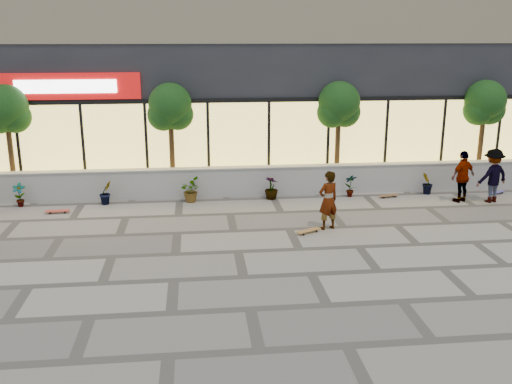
{
  "coord_description": "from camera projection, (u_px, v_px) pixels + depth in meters",
  "views": [
    {
      "loc": [
        -2.68,
        -12.36,
        5.54
      ],
      "look_at": [
        -1.03,
        2.77,
        1.3
      ],
      "focal_mm": 40.0,
      "sensor_mm": 36.0,
      "label": 1
    }
  ],
  "objects": [
    {
      "name": "shrub_a",
      "position": [
        19.0,
        195.0,
        18.79
      ],
      "size": [
        0.43,
        0.29,
        0.81
      ],
      "primitive_type": "imported",
      "color": "#133B13",
      "rests_on": "ground"
    },
    {
      "name": "skateboard_center",
      "position": [
        309.0,
        231.0,
        16.37
      ],
      "size": [
        0.79,
        0.55,
        0.09
      ],
      "rotation": [
        0.0,
        0.0,
        0.49
      ],
      "color": "olive",
      "rests_on": "ground"
    },
    {
      "name": "skateboard_left",
      "position": [
        57.0,
        211.0,
        18.19
      ],
      "size": [
        0.76,
        0.23,
        0.09
      ],
      "rotation": [
        0.0,
        0.0,
        0.05
      ],
      "color": "red",
      "rests_on": "ground"
    },
    {
      "name": "planter_wall",
      "position": [
        272.0,
        180.0,
        20.17
      ],
      "size": [
        22.0,
        0.42,
        1.04
      ],
      "color": "#B8B7AF",
      "rests_on": "ground"
    },
    {
      "name": "shrub_c",
      "position": [
        190.0,
        190.0,
        19.37
      ],
      "size": [
        0.68,
        0.77,
        0.81
      ],
      "primitive_type": "imported",
      "rotation": [
        0.0,
        0.0,
        1.64
      ],
      "color": "#133B13",
      "rests_on": "ground"
    },
    {
      "name": "retail_building",
      "position": [
        255.0,
        65.0,
        24.42
      ],
      "size": [
        24.0,
        9.17,
        8.5
      ],
      "color": "#222227",
      "rests_on": "ground"
    },
    {
      "name": "shrub_d",
      "position": [
        271.0,
        188.0,
        19.67
      ],
      "size": [
        0.64,
        0.64,
        0.81
      ],
      "primitive_type": "imported",
      "rotation": [
        0.0,
        0.0,
        2.46
      ],
      "color": "#133B13",
      "rests_on": "ground"
    },
    {
      "name": "ground",
      "position": [
        312.0,
        274.0,
        13.61
      ],
      "size": [
        80.0,
        80.0,
        0.0
      ],
      "primitive_type": "plane",
      "color": "#A19A8C",
      "rests_on": "ground"
    },
    {
      "name": "skater_center",
      "position": [
        328.0,
        200.0,
        16.52
      ],
      "size": [
        0.75,
        0.62,
        1.75
      ],
      "primitive_type": "imported",
      "rotation": [
        0.0,
        0.0,
        3.52
      ],
      "color": "silver",
      "rests_on": "ground"
    },
    {
      "name": "skater_right_near",
      "position": [
        463.0,
        177.0,
        19.22
      ],
      "size": [
        1.12,
        0.82,
        1.77
      ],
      "primitive_type": "imported",
      "rotation": [
        0.0,
        0.0,
        3.56
      ],
      "color": "silver",
      "rests_on": "ground"
    },
    {
      "name": "tree_mideast",
      "position": [
        339.0,
        107.0,
        20.44
      ],
      "size": [
        1.6,
        1.5,
        3.92
      ],
      "color": "#452F18",
      "rests_on": "ground"
    },
    {
      "name": "skater_right_far",
      "position": [
        493.0,
        176.0,
        19.21
      ],
      "size": [
        1.33,
        0.99,
        1.84
      ],
      "primitive_type": "imported",
      "rotation": [
        0.0,
        0.0,
        3.43
      ],
      "color": "maroon",
      "rests_on": "ground"
    },
    {
      "name": "shrub_e",
      "position": [
        350.0,
        185.0,
        19.96
      ],
      "size": [
        0.46,
        0.35,
        0.81
      ],
      "primitive_type": "imported",
      "rotation": [
        0.0,
        0.0,
        3.28
      ],
      "color": "#133B13",
      "rests_on": "ground"
    },
    {
      "name": "tree_midwest",
      "position": [
        170.0,
        110.0,
        19.81
      ],
      "size": [
        1.6,
        1.5,
        3.92
      ],
      "color": "#452F18",
      "rests_on": "ground"
    },
    {
      "name": "tree_west",
      "position": [
        6.0,
        112.0,
        19.24
      ],
      "size": [
        1.6,
        1.5,
        3.92
      ],
      "color": "#452F18",
      "rests_on": "ground"
    },
    {
      "name": "skateboard_right_near",
      "position": [
        389.0,
        195.0,
        19.93
      ],
      "size": [
        0.75,
        0.33,
        0.09
      ],
      "rotation": [
        0.0,
        0.0,
        0.21
      ],
      "color": "brown",
      "rests_on": "ground"
    },
    {
      "name": "shrub_f",
      "position": [
        427.0,
        183.0,
        20.25
      ],
      "size": [
        0.55,
        0.57,
        0.81
      ],
      "primitive_type": "imported",
      "rotation": [
        0.0,
        0.0,
        4.1
      ],
      "color": "#133B13",
      "rests_on": "ground"
    },
    {
      "name": "shrub_b",
      "position": [
        106.0,
        192.0,
        19.08
      ],
      "size": [
        0.57,
        0.57,
        0.81
      ],
      "primitive_type": "imported",
      "rotation": [
        0.0,
        0.0,
        0.82
      ],
      "color": "#133B13",
      "rests_on": "ground"
    },
    {
      "name": "tree_east",
      "position": [
        485.0,
        105.0,
        21.01
      ],
      "size": [
        1.6,
        1.5,
        3.92
      ],
      "color": "#452F18",
      "rests_on": "ground"
    },
    {
      "name": "skateboard_right_far",
      "position": [
        497.0,
        192.0,
        20.36
      ],
      "size": [
        0.69,
        0.46,
        0.08
      ],
      "rotation": [
        0.0,
        0.0,
        0.46
      ],
      "color": "#525297",
      "rests_on": "ground"
    }
  ]
}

